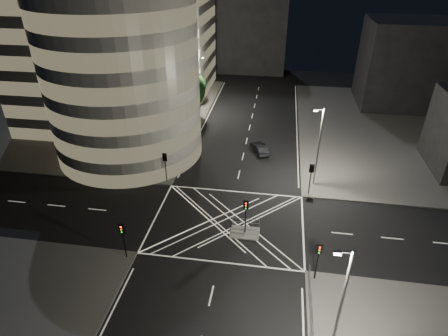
% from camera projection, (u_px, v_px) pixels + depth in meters
% --- Properties ---
extents(ground, '(120.00, 120.00, 0.00)m').
position_uv_depth(ground, '(228.00, 222.00, 40.43)').
color(ground, black).
rests_on(ground, ground).
extents(sidewalk_far_left, '(42.00, 42.00, 0.15)m').
position_uv_depth(sidewalk_far_left, '(90.00, 112.00, 67.17)').
color(sidewalk_far_left, '#555350').
rests_on(sidewalk_far_left, ground).
extents(sidewalk_far_right, '(42.00, 42.00, 0.15)m').
position_uv_depth(sidewalk_far_right, '(432.00, 133.00, 59.57)').
color(sidewalk_far_right, '#555350').
rests_on(sidewalk_far_right, ground).
extents(central_island, '(3.00, 2.00, 0.15)m').
position_uv_depth(central_island, '(245.00, 233.00, 38.86)').
color(central_island, slate).
rests_on(central_island, ground).
extents(office_tower_curved, '(30.00, 29.00, 27.20)m').
position_uv_depth(office_tower_curved, '(102.00, 54.00, 52.65)').
color(office_tower_curved, gray).
rests_on(office_tower_curved, sidewalk_far_left).
extents(office_block_rear, '(24.00, 16.00, 22.00)m').
position_uv_depth(office_block_rear, '(148.00, 33.00, 73.38)').
color(office_block_rear, gray).
rests_on(office_block_rear, sidewalk_far_left).
extents(building_right_far, '(14.00, 12.00, 15.00)m').
position_uv_depth(building_right_far, '(403.00, 64.00, 67.17)').
color(building_right_far, black).
rests_on(building_right_far, sidewalk_far_right).
extents(building_far_end, '(18.00, 8.00, 18.00)m').
position_uv_depth(building_far_end, '(247.00, 32.00, 85.73)').
color(building_far_end, black).
rests_on(building_far_end, ground).
extents(tree_a, '(4.80, 4.80, 7.06)m').
position_uv_depth(tree_a, '(156.00, 142.00, 47.21)').
color(tree_a, black).
rests_on(tree_a, sidewalk_far_left).
extents(tree_b, '(5.22, 5.22, 7.64)m').
position_uv_depth(tree_b, '(169.00, 121.00, 52.14)').
color(tree_b, black).
rests_on(tree_b, sidewalk_far_left).
extents(tree_c, '(4.04, 4.04, 7.03)m').
position_uv_depth(tree_c, '(180.00, 105.00, 57.21)').
color(tree_c, black).
rests_on(tree_c, sidewalk_far_left).
extents(tree_d, '(5.44, 5.44, 8.18)m').
position_uv_depth(tree_d, '(189.00, 90.00, 62.14)').
color(tree_d, black).
rests_on(tree_d, sidewalk_far_left).
extents(tree_e, '(3.46, 3.46, 6.01)m').
position_uv_depth(tree_e, '(197.00, 85.00, 67.77)').
color(tree_e, black).
rests_on(tree_e, sidewalk_far_left).
extents(traffic_signal_fl, '(0.55, 0.22, 4.00)m').
position_uv_depth(traffic_signal_fl, '(165.00, 162.00, 45.89)').
color(traffic_signal_fl, black).
rests_on(traffic_signal_fl, sidewalk_far_left).
extents(traffic_signal_nl, '(0.55, 0.22, 4.00)m').
position_uv_depth(traffic_signal_nl, '(123.00, 235.00, 34.32)').
color(traffic_signal_nl, black).
rests_on(traffic_signal_nl, sidewalk_near_left).
extents(traffic_signal_fr, '(0.55, 0.22, 4.00)m').
position_uv_depth(traffic_signal_fr, '(311.00, 173.00, 43.58)').
color(traffic_signal_fr, black).
rests_on(traffic_signal_fr, sidewalk_far_right).
extents(traffic_signal_nr, '(0.55, 0.22, 4.00)m').
position_uv_depth(traffic_signal_nr, '(318.00, 255.00, 32.01)').
color(traffic_signal_nr, black).
rests_on(traffic_signal_nr, sidewalk_near_right).
extents(traffic_signal_island, '(0.55, 0.22, 4.00)m').
position_uv_depth(traffic_signal_island, '(246.00, 211.00, 37.41)').
color(traffic_signal_island, black).
rests_on(traffic_signal_island, central_island).
extents(street_lamp_left_near, '(1.25, 0.25, 10.00)m').
position_uv_depth(street_lamp_left_near, '(170.00, 125.00, 49.06)').
color(street_lamp_left_near, slate).
rests_on(street_lamp_left_near, sidewalk_far_left).
extents(street_lamp_left_far, '(1.25, 0.25, 10.00)m').
position_uv_depth(street_lamp_left_far, '(199.00, 83.00, 64.38)').
color(street_lamp_left_far, slate).
rests_on(street_lamp_left_far, sidewalk_far_left).
extents(street_lamp_right_far, '(1.25, 0.25, 10.00)m').
position_uv_depth(street_lamp_right_far, '(318.00, 145.00, 44.04)').
color(street_lamp_right_far, slate).
rests_on(street_lamp_right_far, sidewalk_far_right).
extents(street_lamp_right_near, '(1.25, 0.25, 10.00)m').
position_uv_depth(street_lamp_right_near, '(340.00, 304.00, 24.47)').
color(street_lamp_right_near, slate).
rests_on(street_lamp_right_near, sidewalk_near_right).
extents(railing_near_right, '(0.06, 11.70, 1.10)m').
position_uv_depth(railing_near_right, '(312.00, 325.00, 28.65)').
color(railing_near_right, slate).
rests_on(railing_near_right, sidewalk_near_right).
extents(railing_island_south, '(2.80, 0.06, 1.10)m').
position_uv_depth(railing_island_south, '(244.00, 234.00, 37.77)').
color(railing_island_south, slate).
rests_on(railing_island_south, central_island).
extents(railing_island_north, '(2.80, 0.06, 1.10)m').
position_uv_depth(railing_island_north, '(246.00, 223.00, 39.30)').
color(railing_island_north, slate).
rests_on(railing_island_north, central_island).
extents(sedan, '(3.11, 4.45, 1.39)m').
position_uv_depth(sedan, '(260.00, 148.00, 53.82)').
color(sedan, black).
rests_on(sedan, ground).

